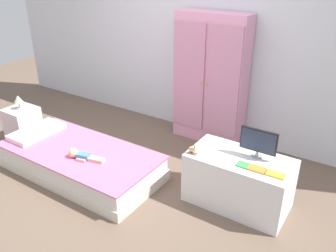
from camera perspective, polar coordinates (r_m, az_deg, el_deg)
The scene contains 14 objects.
ground_plane at distance 3.74m, azimuth -8.25°, elevation -9.11°, with size 10.00×10.00×0.02m, color brown.
back_wall at distance 4.43m, azimuth 4.47°, elevation 15.82°, with size 6.40×0.05×2.70m, color silver.
bed at distance 3.89m, azimuth -14.11°, elevation -5.59°, with size 1.76×0.84×0.28m.
pillow at distance 4.29m, azimuth -20.64°, elevation -0.86°, with size 0.32×0.60×0.06m, color white.
doll at distance 3.65m, azimuth -14.22°, elevation -4.60°, with size 0.39×0.17×0.10m.
nightstand at distance 4.76m, azimuth -22.58°, elevation 0.25°, with size 0.35×0.35×0.43m, color silver.
table_lamp at distance 4.64m, azimuth -23.27°, elevation 3.97°, with size 0.11×0.11×0.17m.
wardrobe at distance 4.25m, azimuth 6.91°, elevation 7.49°, with size 0.88×0.32×1.58m.
tv_stand at distance 3.33m, azimuth 11.40°, elevation -8.77°, with size 0.93×0.50×0.50m, color white.
tv_monitor at distance 3.16m, azimuth 14.55°, elevation -2.48°, with size 0.33×0.10×0.27m.
rocking_horse_toy at distance 3.17m, azimuth 4.12°, elevation -3.85°, with size 0.08×0.04×0.10m.
book_green at distance 3.09m, azimuth 12.20°, elevation -6.24°, with size 0.11×0.10×0.01m, color #429E51.
book_orange at distance 3.05m, azimuth 14.36°, elevation -6.82°, with size 0.15×0.09×0.02m, color orange.
book_yellow at distance 3.02m, azimuth 17.18°, elevation -7.61°, with size 0.15×0.08×0.02m, color gold.
Camera 1 is at (2.10, -2.24, 2.12)m, focal length 37.32 mm.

